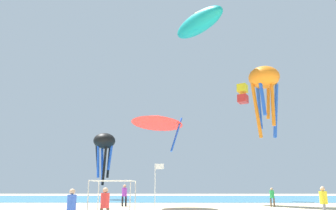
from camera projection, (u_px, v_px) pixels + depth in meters
ocean_strip at (172, 198)px, 47.72m from camera, size 110.00×24.16×0.03m
canopy_tent at (114, 182)px, 21.96m from camera, size 2.62×3.04×2.18m
person_near_tent at (324, 200)px, 19.24m from camera, size 0.43×0.46×1.81m
person_leftmost at (105, 203)px, 16.18m from camera, size 0.47×0.42×1.77m
person_central at (124, 193)px, 30.50m from camera, size 0.46×0.46×1.92m
person_rightmost at (71, 205)px, 15.09m from camera, size 0.41×0.41×1.73m
person_far_shore at (272, 195)px, 29.78m from camera, size 0.39×0.39×1.65m
banner_flag at (156, 183)px, 22.12m from camera, size 0.61×0.06×3.26m
kite_octopus_black at (104, 144)px, 45.88m from camera, size 3.44×3.44×6.99m
kite_box_yellow at (243, 94)px, 44.27m from camera, size 1.65×1.67×2.56m
kite_delta_red at (157, 120)px, 30.47m from camera, size 6.39×6.42×3.83m
kite_inflatable_teal at (198, 23)px, 39.85m from camera, size 6.96×8.45×3.33m
kite_octopus_orange at (264, 81)px, 34.03m from camera, size 4.24×4.24×7.28m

